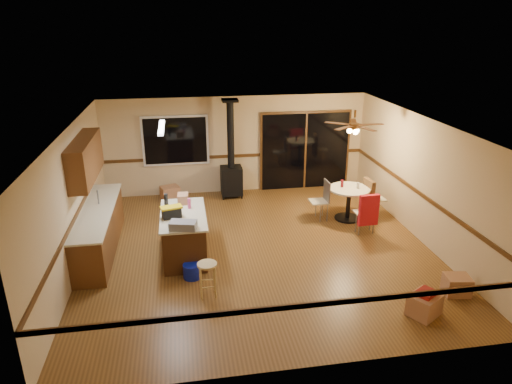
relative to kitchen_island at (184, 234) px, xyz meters
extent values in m
plane|color=brown|center=(1.50, 0.00, -0.45)|extent=(7.00, 7.00, 0.00)
plane|color=silver|center=(1.50, 0.00, 2.15)|extent=(7.00, 7.00, 0.00)
plane|color=tan|center=(1.50, 3.50, 0.85)|extent=(7.00, 0.00, 7.00)
plane|color=tan|center=(1.50, -3.50, 0.85)|extent=(7.00, 0.00, 7.00)
plane|color=tan|center=(-2.00, 0.00, 0.85)|extent=(0.00, 7.00, 7.00)
plane|color=tan|center=(5.00, 0.00, 0.85)|extent=(0.00, 7.00, 7.00)
cube|color=black|center=(-0.10, 3.45, 1.05)|extent=(1.72, 0.10, 1.32)
cube|color=black|center=(3.40, 3.45, 0.60)|extent=(2.52, 0.10, 2.10)
cube|color=brown|center=(-1.70, 0.50, -0.02)|extent=(0.60, 3.00, 0.86)
cube|color=beige|center=(-1.70, 0.50, 0.43)|extent=(0.64, 3.04, 0.04)
cube|color=brown|center=(-1.83, 0.70, 1.45)|extent=(0.35, 2.00, 0.80)
cube|color=#422410|center=(0.00, 0.00, -0.02)|extent=(0.80, 1.60, 0.86)
cube|color=beige|center=(0.00, 0.00, 0.43)|extent=(0.88, 1.68, 0.04)
cube|color=black|center=(1.30, 3.05, 0.00)|extent=(0.55, 0.50, 0.75)
cylinder|color=black|center=(1.30, 3.05, 1.26)|extent=(0.18, 0.18, 1.77)
cylinder|color=brown|center=(3.85, 1.15, 1.80)|extent=(0.24, 0.24, 0.10)
cylinder|color=brown|center=(3.85, 1.15, 2.07)|extent=(0.05, 0.05, 0.16)
sphere|color=#FFD88C|center=(3.85, 1.15, 1.68)|extent=(0.16, 0.16, 0.16)
cube|color=white|center=(-0.30, 0.30, 2.11)|extent=(0.10, 1.20, 0.04)
cube|color=slate|center=(0.00, -0.70, 0.52)|extent=(0.53, 0.38, 0.15)
cube|color=black|center=(-0.21, -0.14, 0.54)|extent=(0.39, 0.26, 0.20)
cube|color=gold|center=(-0.21, -0.14, 0.66)|extent=(0.45, 0.30, 0.03)
cube|color=#A16B47|center=(0.02, 0.57, 0.54)|extent=(0.23, 0.30, 0.19)
cylinder|color=black|center=(-0.32, 0.39, 0.59)|extent=(0.10, 0.10, 0.29)
cylinder|color=#D84C8C|center=(0.14, 0.26, 0.55)|extent=(0.08, 0.08, 0.21)
cylinder|color=white|center=(0.03, 0.69, 0.53)|extent=(0.06, 0.06, 0.16)
cylinder|color=tan|center=(0.36, -1.51, -0.15)|extent=(0.39, 0.39, 0.61)
cylinder|color=#0C19A9|center=(0.11, -0.90, -0.32)|extent=(0.43, 0.43, 0.27)
cylinder|color=black|center=(3.85, 1.15, -0.43)|extent=(0.60, 0.60, 0.04)
cylinder|color=black|center=(3.85, 1.15, -0.06)|extent=(0.10, 0.10, 0.70)
cylinder|color=beige|center=(3.85, 1.15, 0.31)|extent=(0.96, 0.96, 0.04)
cylinder|color=#590C14|center=(3.70, 1.25, 0.41)|extent=(0.08, 0.08, 0.17)
cylinder|color=beige|center=(4.03, 1.10, 0.40)|extent=(0.08, 0.08, 0.14)
cube|color=#C4BA92|center=(3.15, 1.25, 0.00)|extent=(0.41, 0.41, 0.03)
cube|color=slate|center=(3.34, 1.26, 0.25)|extent=(0.04, 0.40, 0.50)
cube|color=#C4BA92|center=(3.95, 0.45, 0.00)|extent=(0.42, 0.42, 0.03)
cube|color=slate|center=(3.96, 0.26, 0.25)|extent=(0.40, 0.05, 0.50)
cube|color=red|center=(3.96, 0.24, 0.15)|extent=(0.44, 0.12, 0.70)
cube|color=#C4BA92|center=(4.55, 1.20, 0.00)|extent=(0.44, 0.44, 0.03)
cube|color=slate|center=(4.36, 1.18, 0.25)|extent=(0.07, 0.40, 0.50)
cube|color=#4F361E|center=(4.34, 1.18, 0.15)|extent=(0.14, 0.45, 0.70)
cube|color=#A16B47|center=(-0.32, 3.10, -0.27)|extent=(0.55, 0.49, 0.37)
cube|color=#A16B47|center=(3.75, -2.65, -0.27)|extent=(0.62, 0.59, 0.36)
cube|color=#A16B47|center=(4.60, -2.18, -0.28)|extent=(0.47, 0.42, 0.34)
cube|color=maroon|center=(3.75, -2.65, -0.05)|extent=(0.37, 0.36, 0.08)
camera|label=1|loc=(0.06, -8.29, 4.02)|focal=32.00mm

